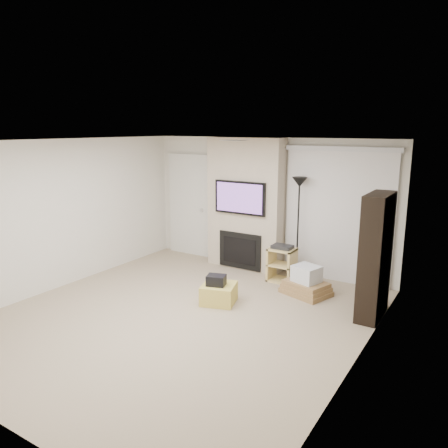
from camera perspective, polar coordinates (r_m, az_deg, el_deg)
The scene contains 15 objects.
floor at distance 6.50m, azimuth -5.74°, elevation -11.93°, with size 5.00×5.50×0.00m, color tan.
ceiling at distance 5.92m, azimuth -6.27°, elevation 10.68°, with size 5.00×5.50×0.00m, color white.
wall_back at distance 8.38m, azimuth 5.63°, elevation 2.62°, with size 5.00×2.50×0.00m, color silver.
wall_left at distance 7.85m, azimuth -20.56°, elevation 1.20°, with size 5.50×2.50×0.00m, color silver.
wall_right at distance 5.00m, azimuth 17.32°, elevation -4.71°, with size 5.50×2.50×0.00m, color silver.
hvac_vent at distance 6.35m, azimuth 1.17°, elevation 10.84°, with size 0.35×0.18×0.01m, color silver.
ottoman at distance 6.88m, azimuth -0.68°, elevation -9.07°, with size 0.50×0.50×0.30m, color #D3BC50.
black_bag at distance 6.77m, azimuth -1.02°, elevation -7.35°, with size 0.28×0.22×0.16m, color black.
fireplace_wall at distance 8.36m, azimuth 2.83°, elevation 2.54°, with size 1.50×0.47×2.50m.
entry_door at distance 9.31m, azimuth -4.47°, elevation 2.41°, with size 1.02×0.11×2.14m.
vertical_blinds at distance 7.82m, azimuth 14.69°, elevation 1.72°, with size 1.98×0.10×2.37m.
floor_lamp at distance 7.82m, azimuth 9.76°, elevation 3.22°, with size 0.27×0.27×1.83m.
av_stand at distance 7.82m, azimuth 7.57°, elevation -4.98°, with size 0.45×0.38×0.66m.
box_stack at distance 7.32m, azimuth 10.68°, elevation -7.66°, with size 0.86×0.74×0.49m.
bookshelf at distance 6.53m, azimuth 19.17°, elevation -4.03°, with size 0.30×0.80×1.80m.
Camera 1 is at (3.66, -4.65, 2.68)m, focal length 35.00 mm.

